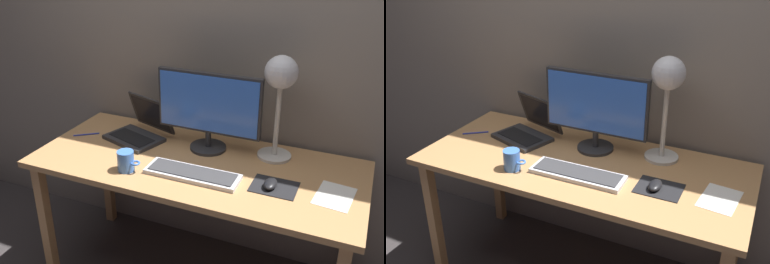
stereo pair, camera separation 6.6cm
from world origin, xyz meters
The scene contains 11 objects.
back_wall centered at (0.00, 0.40, 1.30)m, with size 4.80×0.06×2.60m, color gray.
desk centered at (0.00, 0.00, 0.66)m, with size 1.60×0.70×0.74m.
monitor centered at (0.00, 0.15, 0.97)m, with size 0.54×0.19×0.41m.
keyboard_main centered at (0.04, -0.13, 0.75)m, with size 0.44×0.14×0.03m.
laptop centered at (-0.38, 0.15, 0.80)m, with size 0.36×0.35×0.22m.
desk_lamp centered at (0.33, 0.20, 1.12)m, with size 0.17×0.17×0.51m.
mousepad centered at (0.41, -0.08, 0.74)m, with size 0.20×0.16×0.00m, color black.
mouse centered at (0.39, -0.09, 0.76)m, with size 0.06×0.10×0.03m, color black.
coffee_mug centered at (-0.27, -0.21, 0.79)m, with size 0.11×0.08×0.10m.
paper_sheet_near_mouse centered at (0.66, -0.05, 0.74)m, with size 0.15×0.21×0.00m, color white.
pen centered at (-0.68, 0.04, 0.74)m, with size 0.01×0.01×0.14m, color #2633A5.
Camera 1 is at (0.73, -1.72, 1.76)m, focal length 40.85 mm.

